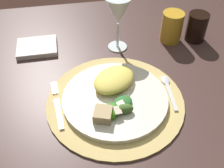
{
  "coord_description": "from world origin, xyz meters",
  "views": [
    {
      "loc": [
        -0.13,
        -0.52,
        1.26
      ],
      "look_at": [
        -0.03,
        0.02,
        0.73
      ],
      "focal_mm": 44.85,
      "sensor_mm": 36.0,
      "label": 1
    }
  ],
  "objects_px": {
    "wine_glass": "(118,12)",
    "dark_tumbler": "(197,27)",
    "fork": "(58,107)",
    "napkin": "(37,47)",
    "dining_table": "(123,121)",
    "amber_tumbler": "(172,27)",
    "spoon": "(168,87)",
    "dinner_plate": "(115,99)"
  },
  "relations": [
    {
      "from": "wine_glass",
      "to": "dark_tumbler",
      "type": "bearing_deg",
      "value": 0.14
    },
    {
      "from": "fork",
      "to": "napkin",
      "type": "relative_size",
      "value": 1.33
    },
    {
      "from": "dining_table",
      "to": "amber_tumbler",
      "type": "bearing_deg",
      "value": 47.34
    },
    {
      "from": "wine_glass",
      "to": "dark_tumbler",
      "type": "height_order",
      "value": "wine_glass"
    },
    {
      "from": "spoon",
      "to": "napkin",
      "type": "xyz_separation_m",
      "value": [
        -0.36,
        0.25,
        -0.0
      ]
    },
    {
      "from": "fork",
      "to": "amber_tumbler",
      "type": "height_order",
      "value": "amber_tumbler"
    },
    {
      "from": "dining_table",
      "to": "spoon",
      "type": "distance_m",
      "value": 0.18
    },
    {
      "from": "dining_table",
      "to": "dinner_plate",
      "type": "distance_m",
      "value": 0.14
    },
    {
      "from": "dining_table",
      "to": "amber_tumbler",
      "type": "distance_m",
      "value": 0.35
    },
    {
      "from": "napkin",
      "to": "dark_tumbler",
      "type": "xyz_separation_m",
      "value": [
        0.53,
        -0.03,
        0.04
      ]
    },
    {
      "from": "dining_table",
      "to": "dinner_plate",
      "type": "xyz_separation_m",
      "value": [
        -0.03,
        -0.03,
        0.13
      ]
    },
    {
      "from": "amber_tumbler",
      "to": "dinner_plate",
      "type": "bearing_deg",
      "value": -133.22
    },
    {
      "from": "dining_table",
      "to": "dark_tumbler",
      "type": "height_order",
      "value": "dark_tumbler"
    },
    {
      "from": "napkin",
      "to": "wine_glass",
      "type": "relative_size",
      "value": 0.72
    },
    {
      "from": "wine_glass",
      "to": "amber_tumbler",
      "type": "distance_m",
      "value": 0.2
    },
    {
      "from": "spoon",
      "to": "napkin",
      "type": "bearing_deg",
      "value": 145.17
    },
    {
      "from": "spoon",
      "to": "amber_tumbler",
      "type": "relative_size",
      "value": 1.32
    },
    {
      "from": "napkin",
      "to": "amber_tumbler",
      "type": "bearing_deg",
      "value": -3.3
    },
    {
      "from": "wine_glass",
      "to": "amber_tumbler",
      "type": "bearing_deg",
      "value": 2.94
    },
    {
      "from": "fork",
      "to": "wine_glass",
      "type": "height_order",
      "value": "wine_glass"
    },
    {
      "from": "spoon",
      "to": "dark_tumbler",
      "type": "height_order",
      "value": "dark_tumbler"
    },
    {
      "from": "dinner_plate",
      "to": "amber_tumbler",
      "type": "relative_size",
      "value": 2.72
    },
    {
      "from": "amber_tumbler",
      "to": "napkin",
      "type": "bearing_deg",
      "value": 176.7
    },
    {
      "from": "dining_table",
      "to": "napkin",
      "type": "bearing_deg",
      "value": 133.72
    },
    {
      "from": "dining_table",
      "to": "wine_glass",
      "type": "height_order",
      "value": "wine_glass"
    },
    {
      "from": "fork",
      "to": "dark_tumbler",
      "type": "relative_size",
      "value": 1.79
    },
    {
      "from": "dark_tumbler",
      "to": "dinner_plate",
      "type": "bearing_deg",
      "value": -142.91
    },
    {
      "from": "dining_table",
      "to": "napkin",
      "type": "height_order",
      "value": "napkin"
    },
    {
      "from": "spoon",
      "to": "amber_tumbler",
      "type": "bearing_deg",
      "value": 70.09
    },
    {
      "from": "dining_table",
      "to": "dinner_plate",
      "type": "height_order",
      "value": "dinner_plate"
    },
    {
      "from": "dining_table",
      "to": "dark_tumbler",
      "type": "distance_m",
      "value": 0.4
    },
    {
      "from": "spoon",
      "to": "wine_glass",
      "type": "bearing_deg",
      "value": 114.94
    },
    {
      "from": "fork",
      "to": "dark_tumbler",
      "type": "xyz_separation_m",
      "value": [
        0.47,
        0.24,
        0.04
      ]
    },
    {
      "from": "dining_table",
      "to": "amber_tumbler",
      "type": "xyz_separation_m",
      "value": [
        0.21,
        0.22,
        0.17
      ]
    },
    {
      "from": "wine_glass",
      "to": "amber_tumbler",
      "type": "height_order",
      "value": "wine_glass"
    },
    {
      "from": "napkin",
      "to": "dark_tumbler",
      "type": "distance_m",
      "value": 0.53
    },
    {
      "from": "dinner_plate",
      "to": "dark_tumbler",
      "type": "bearing_deg",
      "value": 37.09
    },
    {
      "from": "dinner_plate",
      "to": "fork",
      "type": "bearing_deg",
      "value": 179.05
    },
    {
      "from": "dining_table",
      "to": "napkin",
      "type": "relative_size",
      "value": 9.17
    },
    {
      "from": "amber_tumbler",
      "to": "dark_tumbler",
      "type": "xyz_separation_m",
      "value": [
        0.08,
        -0.01,
        -0.0
      ]
    },
    {
      "from": "dining_table",
      "to": "fork",
      "type": "xyz_separation_m",
      "value": [
        -0.18,
        -0.02,
        0.13
      ]
    },
    {
      "from": "dining_table",
      "to": "fork",
      "type": "relative_size",
      "value": 6.88
    }
  ]
}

